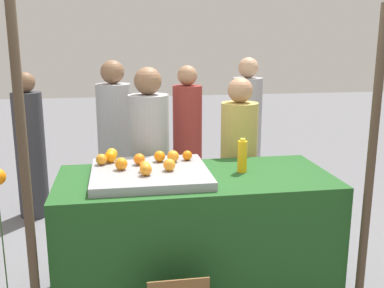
# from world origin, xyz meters

# --- Properties ---
(stall_counter) EXTENTS (1.96, 0.88, 0.94)m
(stall_counter) POSITION_xyz_m (0.00, 0.00, 0.47)
(stall_counter) COLOR #1E4C1E
(stall_counter) RESTS_ON ground_plane
(orange_tray) EXTENTS (0.81, 0.75, 0.06)m
(orange_tray) POSITION_xyz_m (-0.32, 0.01, 0.97)
(orange_tray) COLOR gray
(orange_tray) RESTS_ON stall_counter
(orange_0) EXTENTS (0.08, 0.08, 0.08)m
(orange_0) POSITION_xyz_m (-0.36, -0.04, 1.04)
(orange_0) COLOR orange
(orange_0) RESTS_ON orange_tray
(orange_1) EXTENTS (0.09, 0.09, 0.09)m
(orange_1) POSITION_xyz_m (-0.52, 0.04, 1.04)
(orange_1) COLOR orange
(orange_1) RESTS_ON orange_tray
(orange_2) EXTENTS (0.08, 0.08, 0.08)m
(orange_2) POSITION_xyz_m (-0.36, -0.13, 1.04)
(orange_2) COLOR orange
(orange_2) RESTS_ON orange_tray
(orange_3) EXTENTS (0.09, 0.09, 0.09)m
(orange_3) POSITION_xyz_m (-0.19, -0.04, 1.04)
(orange_3) COLOR orange
(orange_3) RESTS_ON orange_tray
(orange_4) EXTENTS (0.09, 0.09, 0.09)m
(orange_4) POSITION_xyz_m (-0.59, 0.32, 1.04)
(orange_4) COLOR orange
(orange_4) RESTS_ON orange_tray
(orange_5) EXTENTS (0.07, 0.07, 0.07)m
(orange_5) POSITION_xyz_m (-0.03, 0.22, 1.04)
(orange_5) COLOR orange
(orange_5) RESTS_ON orange_tray
(orange_6) EXTENTS (0.09, 0.09, 0.09)m
(orange_6) POSITION_xyz_m (-0.60, 0.24, 1.04)
(orange_6) COLOR orange
(orange_6) RESTS_ON orange_tray
(orange_7) EXTENTS (0.08, 0.08, 0.08)m
(orange_7) POSITION_xyz_m (-0.66, 0.19, 1.04)
(orange_7) COLOR orange
(orange_7) RESTS_ON orange_tray
(orange_8) EXTENTS (0.08, 0.08, 0.08)m
(orange_8) POSITION_xyz_m (-0.39, 0.15, 1.04)
(orange_8) COLOR orange
(orange_8) RESTS_ON orange_tray
(orange_9) EXTENTS (0.08, 0.08, 0.08)m
(orange_9) POSITION_xyz_m (-0.24, 0.21, 1.04)
(orange_9) COLOR orange
(orange_9) RESTS_ON orange_tray
(orange_10) EXTENTS (0.09, 0.09, 0.09)m
(orange_10) POSITION_xyz_m (-0.14, 0.18, 1.04)
(orange_10) COLOR orange
(orange_10) RESTS_ON orange_tray
(juice_bottle) EXTENTS (0.07, 0.07, 0.25)m
(juice_bottle) POSITION_xyz_m (0.36, 0.05, 1.06)
(juice_bottle) COLOR #EDAB14
(juice_bottle) RESTS_ON stall_counter
(vendor_left) EXTENTS (0.34, 0.34, 1.68)m
(vendor_left) POSITION_xyz_m (-0.28, 0.64, 0.78)
(vendor_left) COLOR #99999E
(vendor_left) RESTS_ON ground_plane
(vendor_right) EXTENTS (0.32, 0.32, 1.58)m
(vendor_right) POSITION_xyz_m (0.49, 0.64, 0.74)
(vendor_right) COLOR tan
(vendor_right) RESTS_ON ground_plane
(crowd_person_0) EXTENTS (0.34, 0.34, 1.70)m
(crowd_person_0) POSITION_xyz_m (-0.57, 1.41, 0.79)
(crowd_person_0) COLOR #99999E
(crowd_person_0) RESTS_ON ground_plane
(crowd_person_1) EXTENTS (0.30, 0.30, 1.51)m
(crowd_person_1) POSITION_xyz_m (-0.20, 1.76, 0.70)
(crowd_person_1) COLOR #99999E
(crowd_person_1) RESTS_ON ground_plane
(crowd_person_2) EXTENTS (0.31, 0.31, 1.56)m
(crowd_person_2) POSITION_xyz_m (-1.47, 1.84, 0.73)
(crowd_person_2) COLOR #333338
(crowd_person_2) RESTS_ON ground_plane
(crowd_person_3) EXTENTS (0.34, 0.34, 1.69)m
(crowd_person_3) POSITION_xyz_m (0.93, 1.89, 0.79)
(crowd_person_3) COLOR #99999E
(crowd_person_3) RESTS_ON ground_plane
(crowd_person_4) EXTENTS (0.32, 0.32, 1.61)m
(crowd_person_4) POSITION_xyz_m (0.22, 1.81, 0.75)
(crowd_person_4) COLOR maroon
(crowd_person_4) RESTS_ON ground_plane
(canopy_post_left) EXTENTS (0.06, 0.06, 2.11)m
(canopy_post_left) POSITION_xyz_m (-1.06, -0.48, 1.05)
(canopy_post_left) COLOR #473828
(canopy_post_left) RESTS_ON ground_plane
(canopy_post_right) EXTENTS (0.06, 0.06, 2.11)m
(canopy_post_right) POSITION_xyz_m (1.06, -0.48, 1.05)
(canopy_post_right) COLOR #473828
(canopy_post_right) RESTS_ON ground_plane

